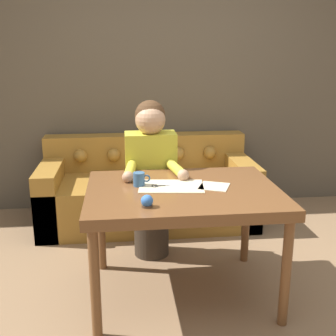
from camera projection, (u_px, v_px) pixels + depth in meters
The scene contains 10 objects.
ground_plane at pixel (206, 300), 2.81m from camera, with size 16.00×16.00×0.00m, color #846647.
wall_back at pixel (172, 82), 4.30m from camera, with size 8.00×0.06×2.60m.
dining_table at pixel (183, 200), 2.72m from camera, with size 1.23×0.93×0.76m.
couch at pixel (148, 191), 4.10m from camera, with size 2.01×0.91×0.79m.
person at pixel (151, 177), 3.28m from camera, with size 0.46×0.61×1.25m.
pattern_paper_main at pixel (171, 186), 2.74m from camera, with size 0.45×0.32×0.00m.
pattern_paper_offcut at pixel (214, 186), 2.74m from camera, with size 0.24×0.24×0.00m.
scissors at pixel (162, 186), 2.74m from camera, with size 0.21×0.07×0.01m.
mug at pixel (139, 179), 2.74m from camera, with size 0.11×0.08×0.09m.
pin_cushion at pixel (147, 201), 2.37m from camera, with size 0.07×0.07×0.07m.
Camera 1 is at (-0.53, -2.43, 1.61)m, focal length 45.00 mm.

